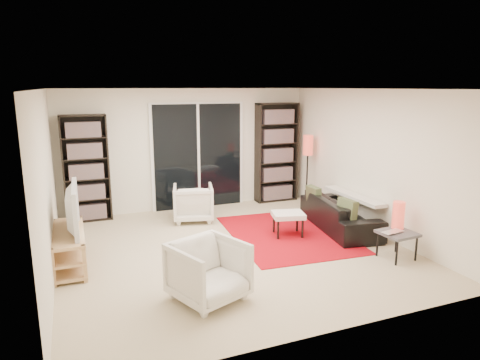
% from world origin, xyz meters
% --- Properties ---
extents(floor, '(5.00, 5.00, 0.00)m').
position_xyz_m(floor, '(0.00, 0.00, 0.00)').
color(floor, beige).
rests_on(floor, ground).
extents(wall_back, '(5.00, 0.02, 2.40)m').
position_xyz_m(wall_back, '(0.00, 2.50, 1.20)').
color(wall_back, white).
rests_on(wall_back, ground).
extents(wall_front, '(5.00, 0.02, 2.40)m').
position_xyz_m(wall_front, '(0.00, -2.50, 1.20)').
color(wall_front, white).
rests_on(wall_front, ground).
extents(wall_left, '(0.02, 5.00, 2.40)m').
position_xyz_m(wall_left, '(-2.50, 0.00, 1.20)').
color(wall_left, white).
rests_on(wall_left, ground).
extents(wall_right, '(0.02, 5.00, 2.40)m').
position_xyz_m(wall_right, '(2.50, 0.00, 1.20)').
color(wall_right, white).
rests_on(wall_right, ground).
extents(ceiling, '(5.00, 5.00, 0.02)m').
position_xyz_m(ceiling, '(0.00, 0.00, 2.40)').
color(ceiling, white).
rests_on(ceiling, wall_back).
extents(sliding_door, '(1.92, 0.08, 2.16)m').
position_xyz_m(sliding_door, '(0.20, 2.46, 1.05)').
color(sliding_door, white).
rests_on(sliding_door, ground).
extents(bookshelf_left, '(0.80, 0.30, 1.95)m').
position_xyz_m(bookshelf_left, '(-1.95, 2.33, 0.98)').
color(bookshelf_left, black).
rests_on(bookshelf_left, ground).
extents(bookshelf_right, '(0.90, 0.30, 2.10)m').
position_xyz_m(bookshelf_right, '(1.90, 2.33, 1.05)').
color(bookshelf_right, black).
rests_on(bookshelf_right, ground).
extents(tv_stand, '(0.43, 1.34, 0.50)m').
position_xyz_m(tv_stand, '(-2.32, 0.25, 0.26)').
color(tv_stand, tan).
rests_on(tv_stand, floor).
extents(tv, '(0.17, 1.11, 0.64)m').
position_xyz_m(tv, '(-2.30, 0.25, 0.82)').
color(tv, black).
rests_on(tv, tv_stand).
extents(rug, '(2.00, 2.59, 0.01)m').
position_xyz_m(rug, '(1.09, 0.27, 0.01)').
color(rug, '#A60611').
rests_on(rug, floor).
extents(sofa, '(1.04, 2.00, 0.56)m').
position_xyz_m(sofa, '(2.08, 0.21, 0.28)').
color(sofa, black).
rests_on(sofa, floor).
extents(armchair_back, '(0.87, 0.88, 0.67)m').
position_xyz_m(armchair_back, '(-0.16, 1.62, 0.33)').
color(armchair_back, silver).
rests_on(armchair_back, floor).
extents(armchair_front, '(0.98, 0.99, 0.70)m').
position_xyz_m(armchair_front, '(-0.81, -1.39, 0.35)').
color(armchair_front, silver).
rests_on(armchair_front, floor).
extents(ottoman, '(0.59, 0.53, 0.40)m').
position_xyz_m(ottoman, '(1.07, 0.21, 0.34)').
color(ottoman, silver).
rests_on(ottoman, floor).
extents(side_table, '(0.50, 0.50, 0.40)m').
position_xyz_m(side_table, '(2.08, -1.22, 0.35)').
color(side_table, '#4A494E').
rests_on(side_table, floor).
extents(laptop, '(0.37, 0.27, 0.03)m').
position_xyz_m(laptop, '(1.98, -1.28, 0.41)').
color(laptop, silver).
rests_on(laptop, side_table).
extents(table_lamp, '(0.18, 0.18, 0.40)m').
position_xyz_m(table_lamp, '(2.20, -1.07, 0.60)').
color(table_lamp, '#E24430').
rests_on(table_lamp, side_table).
extents(floor_lamp, '(0.22, 0.22, 1.48)m').
position_xyz_m(floor_lamp, '(2.27, 1.66, 1.14)').
color(floor_lamp, black).
rests_on(floor_lamp, floor).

